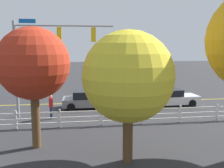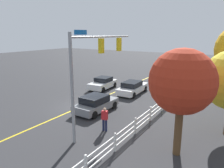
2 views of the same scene
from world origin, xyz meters
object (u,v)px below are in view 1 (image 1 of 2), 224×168
at_px(car_0, 89,100).
at_px(car_1, 169,98).
at_px(car_2, 154,90).
at_px(tree_0, 33,64).
at_px(pedestrian, 51,106).
at_px(tree_1, 128,77).

relative_size(car_0, car_1, 0.89).
xyz_separation_m(car_1, car_2, (0.04, -4.02, -0.01)).
height_order(car_0, tree_0, tree_0).
relative_size(pedestrian, tree_1, 0.30).
distance_m(car_0, tree_1, 10.53).
xyz_separation_m(car_2, tree_1, (5.48, 13.91, 3.03)).
relative_size(car_0, tree_1, 0.76).
bearing_deg(car_1, pedestrian, -166.31).
relative_size(tree_0, tree_1, 1.04).
bearing_deg(tree_0, car_1, -141.47).
relative_size(car_2, tree_1, 0.74).
bearing_deg(tree_1, pedestrian, -61.39).
xyz_separation_m(pedestrian, tree_0, (0.23, 5.03, 3.21)).
height_order(car_2, tree_1, tree_1).
distance_m(tree_0, tree_1, 4.72).
distance_m(pedestrian, tree_1, 8.67).
bearing_deg(car_2, tree_1, 65.13).
relative_size(car_0, tree_0, 0.73).
xyz_separation_m(car_0, tree_0, (2.96, 7.84, 3.44)).
bearing_deg(tree_0, pedestrian, -92.65).
bearing_deg(car_1, car_0, 176.80).
height_order(car_2, tree_0, tree_0).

